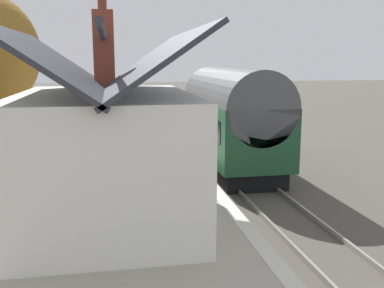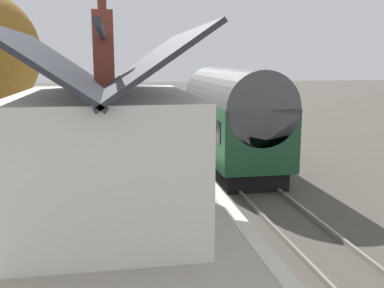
# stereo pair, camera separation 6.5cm
# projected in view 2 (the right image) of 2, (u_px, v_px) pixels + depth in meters

# --- Properties ---
(ground_plane) EXTENTS (160.00, 160.00, 0.00)m
(ground_plane) POSITION_uv_depth(u_px,v_px,m) (221.00, 180.00, 17.28)
(ground_plane) COLOR #4C473F
(platform) EXTENTS (32.00, 5.53, 0.84)m
(platform) POSITION_uv_depth(u_px,v_px,m) (124.00, 174.00, 16.54)
(platform) COLOR #A39B8C
(platform) RESTS_ON ground
(platform_edge_coping) EXTENTS (32.00, 0.36, 0.02)m
(platform_edge_coping) POSITION_uv_depth(u_px,v_px,m) (192.00, 160.00, 16.91)
(platform_edge_coping) COLOR beige
(platform_edge_coping) RESTS_ON platform
(rail_near) EXTENTS (52.00, 0.08, 0.14)m
(rail_near) POSITION_uv_depth(u_px,v_px,m) (261.00, 176.00, 17.54)
(rail_near) COLOR gray
(rail_near) RESTS_ON ground
(rail_far) EXTENTS (52.00, 0.08, 0.14)m
(rail_far) POSITION_uv_depth(u_px,v_px,m) (226.00, 178.00, 17.29)
(rail_far) COLOR gray
(rail_far) RESTS_ON ground
(train) EXTENTS (8.32, 2.73, 4.32)m
(train) POSITION_uv_depth(u_px,v_px,m) (232.00, 118.00, 18.80)
(train) COLOR black
(train) RESTS_ON ground
(station_building) EXTENTS (6.62, 4.29, 5.47)m
(station_building) POSITION_uv_depth(u_px,v_px,m) (106.00, 150.00, 10.70)
(station_building) COLOR white
(station_building) RESTS_ON platform
(bench_by_lamp) EXTENTS (1.42, 0.49, 0.88)m
(bench_by_lamp) POSITION_uv_depth(u_px,v_px,m) (135.00, 136.00, 19.50)
(bench_by_lamp) COLOR #26727F
(bench_by_lamp) RESTS_ON platform
(bench_platform_end) EXTENTS (1.40, 0.44, 0.88)m
(bench_platform_end) POSITION_uv_depth(u_px,v_px,m) (130.00, 125.00, 22.89)
(bench_platform_end) COLOR #26727F
(bench_platform_end) RESTS_ON platform
(bench_near_building) EXTENTS (1.41, 0.46, 0.88)m
(bench_near_building) POSITION_uv_depth(u_px,v_px,m) (128.00, 119.00, 25.15)
(bench_near_building) COLOR #26727F
(bench_near_building) RESTS_ON platform
(planter_bench_left) EXTENTS (0.44, 0.44, 0.77)m
(planter_bench_left) POSITION_uv_depth(u_px,v_px,m) (110.00, 121.00, 24.80)
(planter_bench_left) COLOR black
(planter_bench_left) RESTS_ON platform
(planter_corner_building) EXTENTS (0.56, 0.56, 0.87)m
(planter_corner_building) POSITION_uv_depth(u_px,v_px,m) (82.00, 135.00, 19.83)
(planter_corner_building) COLOR black
(planter_corner_building) RESTS_ON platform
(planter_edge_far) EXTENTS (0.73, 0.32, 0.56)m
(planter_edge_far) POSITION_uv_depth(u_px,v_px,m) (103.00, 122.00, 25.56)
(planter_edge_far) COLOR #9E5138
(planter_edge_far) RESTS_ON platform
(planter_edge_near) EXTENTS (0.40, 0.40, 0.60)m
(planter_edge_near) POSITION_uv_depth(u_px,v_px,m) (147.00, 127.00, 23.32)
(planter_edge_near) COLOR black
(planter_edge_near) RESTS_ON platform
(planter_under_sign) EXTENTS (0.56, 0.56, 0.85)m
(planter_under_sign) POSITION_uv_depth(u_px,v_px,m) (90.00, 155.00, 15.77)
(planter_under_sign) COLOR #9E5138
(planter_under_sign) RESTS_ON platform
(planter_by_door) EXTENTS (1.08, 0.32, 0.54)m
(planter_by_door) POSITION_uv_depth(u_px,v_px,m) (126.00, 120.00, 26.31)
(planter_by_door) COLOR #9E5138
(planter_by_door) RESTS_ON platform
(station_sign_board) EXTENTS (0.96, 0.06, 1.57)m
(station_sign_board) POSITION_uv_depth(u_px,v_px,m) (169.00, 126.00, 17.78)
(station_sign_board) COLOR black
(station_sign_board) RESTS_ON platform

